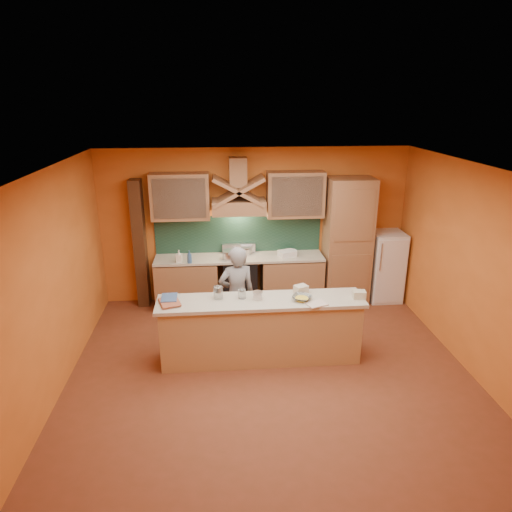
{
  "coord_description": "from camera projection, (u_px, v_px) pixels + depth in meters",
  "views": [
    {
      "loc": [
        -0.67,
        -5.46,
        3.63
      ],
      "look_at": [
        -0.12,
        0.9,
        1.38
      ],
      "focal_mm": 32.0,
      "sensor_mm": 36.0,
      "label": 1
    }
  ],
  "objects": [
    {
      "name": "book_lower",
      "position": [
        160.0,
        304.0,
        6.18
      ],
      "size": [
        0.35,
        0.41,
        0.03
      ],
      "primitive_type": "imported",
      "rotation": [
        0.0,
        0.0,
        0.29
      ],
      "color": "#A4553A",
      "rests_on": "island_top"
    },
    {
      "name": "soap_bottle_b",
      "position": [
        189.0,
        257.0,
        7.78
      ],
      "size": [
        0.11,
        0.11,
        0.23
      ],
      "primitive_type": "imported",
      "rotation": [
        0.0,
        0.0,
        0.38
      ],
      "color": "#375F97",
      "rests_on": "counter_top"
    },
    {
      "name": "wall_right",
      "position": [
        473.0,
        271.0,
        6.15
      ],
      "size": [
        0.02,
        5.0,
        2.8
      ],
      "primitive_type": "cube",
      "color": "orange",
      "rests_on": "floor"
    },
    {
      "name": "wall_front",
      "position": [
        308.0,
        396.0,
        3.58
      ],
      "size": [
        5.5,
        0.02,
        2.8
      ],
      "primitive_type": "cube",
      "color": "orange",
      "rests_on": "floor"
    },
    {
      "name": "base_cabinet_left",
      "position": [
        187.0,
        284.0,
        8.22
      ],
      "size": [
        1.1,
        0.6,
        0.86
      ],
      "primitive_type": "cube",
      "color": "#A06E49",
      "rests_on": "floor"
    },
    {
      "name": "island_body",
      "position": [
        261.0,
        332.0,
        6.52
      ],
      "size": [
        2.8,
        0.55,
        0.88
      ],
      "primitive_type": "cube",
      "color": "tan",
      "rests_on": "floor"
    },
    {
      "name": "stove",
      "position": [
        240.0,
        281.0,
        8.29
      ],
      "size": [
        0.6,
        0.58,
        0.9
      ],
      "primitive_type": "cube",
      "color": "black",
      "rests_on": "floor"
    },
    {
      "name": "hood_chimney",
      "position": [
        238.0,
        172.0,
        7.78
      ],
      "size": [
        0.3,
        0.3,
        0.5
      ],
      "primitive_type": "cube",
      "color": "#A06E49",
      "rests_on": "wall_back"
    },
    {
      "name": "trim_column_left",
      "position": [
        140.0,
        244.0,
        8.05
      ],
      "size": [
        0.2,
        0.3,
        2.3
      ],
      "primitive_type": "cube",
      "color": "#472816",
      "rests_on": "floor"
    },
    {
      "name": "dish_rack",
      "position": [
        287.0,
        253.0,
        8.13
      ],
      "size": [
        0.34,
        0.31,
        0.1
      ],
      "primitive_type": "cube",
      "rotation": [
        0.0,
        0.0,
        0.35
      ],
      "color": "white",
      "rests_on": "counter_top"
    },
    {
      "name": "fridge",
      "position": [
        385.0,
        266.0,
        8.44
      ],
      "size": [
        0.58,
        0.6,
        1.3
      ],
      "primitive_type": "cube",
      "color": "white",
      "rests_on": "floor"
    },
    {
      "name": "pantry_column",
      "position": [
        347.0,
        241.0,
        8.21
      ],
      "size": [
        0.8,
        0.6,
        2.3
      ],
      "primitive_type": "cube",
      "color": "#A06E49",
      "rests_on": "floor"
    },
    {
      "name": "upper_cabinet_left",
      "position": [
        180.0,
        196.0,
        7.81
      ],
      "size": [
        1.0,
        0.35,
        0.8
      ],
      "primitive_type": "cube",
      "color": "#A06E49",
      "rests_on": "wall_back"
    },
    {
      "name": "counter_top",
      "position": [
        239.0,
        258.0,
        8.14
      ],
      "size": [
        3.0,
        0.62,
        0.04
      ],
      "primitive_type": "cube",
      "color": "beige",
      "rests_on": "base_cabinet_left"
    },
    {
      "name": "bowl_back",
      "position": [
        290.0,
        253.0,
        8.22
      ],
      "size": [
        0.28,
        0.28,
        0.08
      ],
      "primitive_type": "imported",
      "rotation": [
        0.0,
        0.0,
        0.13
      ],
      "color": "white",
      "rests_on": "counter_top"
    },
    {
      "name": "jar_small",
      "position": [
        242.0,
        294.0,
        6.37
      ],
      "size": [
        0.13,
        0.13,
        0.13
      ],
      "primitive_type": "cylinder",
      "rotation": [
        0.0,
        0.0,
        0.26
      ],
      "color": "silver",
      "rests_on": "island_top"
    },
    {
      "name": "book_upper",
      "position": [
        161.0,
        298.0,
        6.32
      ],
      "size": [
        0.23,
        0.3,
        0.02
      ],
      "primitive_type": "imported",
      "rotation": [
        0.0,
        0.0,
        0.03
      ],
      "color": "#3D5786",
      "rests_on": "island_top"
    },
    {
      "name": "grocery_bag_b",
      "position": [
        359.0,
        294.0,
        6.39
      ],
      "size": [
        0.19,
        0.15,
        0.11
      ],
      "primitive_type": "cube",
      "rotation": [
        0.0,
        0.0,
        -0.1
      ],
      "color": "beige",
      "rests_on": "island_top"
    },
    {
      "name": "pot_small",
      "position": [
        247.0,
        251.0,
        8.26
      ],
      "size": [
        0.2,
        0.2,
        0.13
      ],
      "primitive_type": "cylinder",
      "rotation": [
        0.0,
        0.0,
        0.13
      ],
      "color": "#BCBCC3",
      "rests_on": "stove"
    },
    {
      "name": "soap_bottle_a",
      "position": [
        179.0,
        256.0,
        7.83
      ],
      "size": [
        0.11,
        0.11,
        0.21
      ],
      "primitive_type": "imported",
      "rotation": [
        0.0,
        0.0,
        -0.16
      ],
      "color": "white",
      "rests_on": "counter_top"
    },
    {
      "name": "base_cabinet_right",
      "position": [
        291.0,
        280.0,
        8.37
      ],
      "size": [
        1.1,
        0.6,
        0.86
      ],
      "primitive_type": "cube",
      "color": "#A06E49",
      "rests_on": "floor"
    },
    {
      "name": "cloth",
      "position": [
        317.0,
        304.0,
        6.2
      ],
      "size": [
        0.32,
        0.28,
        0.02
      ],
      "primitive_type": "cube",
      "rotation": [
        0.0,
        0.0,
        0.36
      ],
      "color": "beige",
      "rests_on": "island_top"
    },
    {
      "name": "grocery_bag_a",
      "position": [
        301.0,
        289.0,
        6.55
      ],
      "size": [
        0.22,
        0.21,
        0.12
      ],
      "primitive_type": "cube",
      "rotation": [
        0.0,
        0.0,
        0.45
      ],
      "color": "beige",
      "rests_on": "island_top"
    },
    {
      "name": "wall_left",
      "position": [
        53.0,
        284.0,
        5.7
      ],
      "size": [
        0.02,
        5.0,
        2.8
      ],
      "primitive_type": "cube",
      "color": "orange",
      "rests_on": "floor"
    },
    {
      "name": "wall_back",
      "position": [
        255.0,
        226.0,
        8.28
      ],
      "size": [
        5.5,
        0.02,
        2.8
      ],
      "primitive_type": "cube",
      "color": "orange",
      "rests_on": "floor"
    },
    {
      "name": "floor",
      "position": [
        270.0,
        370.0,
        6.39
      ],
      "size": [
        5.5,
        5.0,
        0.01
      ],
      "primitive_type": "cube",
      "color": "brown",
      "rests_on": "ground"
    },
    {
      "name": "ceiling",
      "position": [
        272.0,
        169.0,
        5.46
      ],
      "size": [
        5.5,
        5.0,
        0.01
      ],
      "primitive_type": "cube",
      "color": "white",
      "rests_on": "wall_back"
    },
    {
      "name": "range_hood",
      "position": [
        239.0,
        207.0,
        7.88
      ],
      "size": [
        0.92,
        0.5,
        0.24
      ],
      "primitive_type": "cube",
      "color": "#A06E49",
      "rests_on": "wall_back"
    },
    {
      "name": "backsplash",
      "position": [
        238.0,
        234.0,
        8.29
      ],
      "size": [
        3.0,
        0.03,
        0.7
      ],
      "primitive_type": "cube",
      "color": "#1A392C",
      "rests_on": "wall_back"
    },
    {
      "name": "person",
      "position": [
        237.0,
        295.0,
        6.92
      ],
      "size": [
        0.63,
        0.47,
        1.54
      ],
      "primitive_type": "imported",
      "rotation": [
        0.0,
        0.0,
        3.34
      ],
      "color": "gray",
      "rests_on": "floor"
    },
    {
      "name": "kitchen_scale",
      "position": [
        258.0,
        296.0,
        6.35
      ],
      "size": [
        0.13,
        0.13,
        0.09
      ],
      "primitive_type": "cube",
      "rotation": [
        0.0,
        0.0,
        -0.21
      ],
      "color": "silver",
      "rests_on": "island_top"
    },
    {
      "name": "jar_large",
      "position": [
        218.0,
        293.0,
        6.37
      ],
      "size": [
        0.13,
        0.13,
        0.18
      ],
      "primitive_type": "cylinder",
      "rotation": [
        0.0,
        0.0,
        0.03
      ],
      "color": "silver",
      "rests_on": "island_top"
    },
    {
      "name": "upper_cabinet_right",
      "position": [
        295.0,
        194.0,
        7.97
      ],
      "size": [
        1.0,
        0.35,
        0.8
      ],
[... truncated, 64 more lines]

